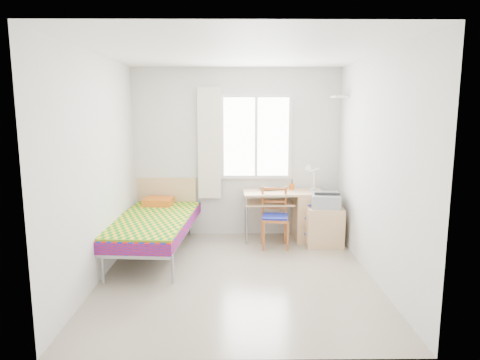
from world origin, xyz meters
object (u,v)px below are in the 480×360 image
chair (275,213)px  printer (325,200)px  cabinet (323,226)px  desk (304,214)px  bed (154,223)px

chair → printer: bearing=12.2°
chair → cabinet: size_ratio=1.52×
chair → cabinet: (0.71, 0.04, -0.20)m
desk → printer: (0.27, -0.25, 0.27)m
desk → chair: bearing=-147.7°
cabinet → printer: 0.39m
bed → cabinet: bed is taller
desk → chair: size_ratio=1.39×
bed → printer: (2.43, 0.38, 0.23)m
chair → printer: 0.76m
chair → desk: bearing=40.9°
bed → desk: 2.25m
bed → printer: bearing=13.1°
bed → printer: size_ratio=4.24×
desk → chair: (-0.47, -0.31, 0.08)m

